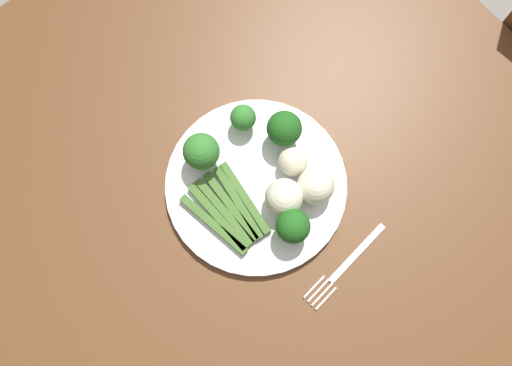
% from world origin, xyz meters
% --- Properties ---
extents(ground_plane, '(6.00, 6.00, 0.02)m').
position_xyz_m(ground_plane, '(0.00, 0.00, -0.01)').
color(ground_plane, gray).
extents(dining_table, '(1.16, 1.01, 0.76)m').
position_xyz_m(dining_table, '(0.00, 0.00, 0.65)').
color(dining_table, brown).
rests_on(dining_table, ground_plane).
extents(plate, '(0.28, 0.28, 0.01)m').
position_xyz_m(plate, '(0.05, 0.01, 0.77)').
color(plate, white).
rests_on(plate, dining_table).
extents(asparagus_bundle, '(0.13, 0.09, 0.01)m').
position_xyz_m(asparagus_bundle, '(0.04, 0.06, 0.78)').
color(asparagus_bundle, '#3D6626').
rests_on(asparagus_bundle, plate).
extents(broccoli_front, '(0.06, 0.06, 0.07)m').
position_xyz_m(broccoli_front, '(0.13, 0.04, 0.81)').
color(broccoli_front, '#609E3D').
rests_on(broccoli_front, plate).
extents(broccoli_left, '(0.04, 0.04, 0.05)m').
position_xyz_m(broccoli_left, '(0.14, -0.04, 0.80)').
color(broccoli_left, '#609E3D').
rests_on(broccoli_left, plate).
extents(broccoli_right, '(0.05, 0.05, 0.07)m').
position_xyz_m(broccoli_right, '(0.08, -0.08, 0.81)').
color(broccoli_right, '#4C7F2B').
rests_on(broccoli_right, plate).
extents(broccoli_back, '(0.05, 0.05, 0.06)m').
position_xyz_m(broccoli_back, '(-0.04, 0.01, 0.81)').
color(broccoli_back, '#4C7F2B').
rests_on(broccoli_back, plate).
extents(cauliflower_mid, '(0.05, 0.05, 0.05)m').
position_xyz_m(cauliflower_mid, '(0.03, -0.06, 0.80)').
color(cauliflower_mid, beige).
rests_on(cauliflower_mid, plate).
extents(cauliflower_edge, '(0.06, 0.06, 0.06)m').
position_xyz_m(cauliflower_edge, '(0.00, -0.01, 0.80)').
color(cauliflower_edge, silver).
rests_on(cauliflower_edge, plate).
extents(cauliflower_back_right, '(0.06, 0.06, 0.06)m').
position_xyz_m(cauliflower_back_right, '(-0.02, -0.06, 0.80)').
color(cauliflower_back_right, silver).
rests_on(cauliflower_back_right, plate).
extents(fork, '(0.04, 0.17, 0.00)m').
position_xyz_m(fork, '(-0.13, -0.02, 0.76)').
color(fork, silver).
rests_on(fork, dining_table).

